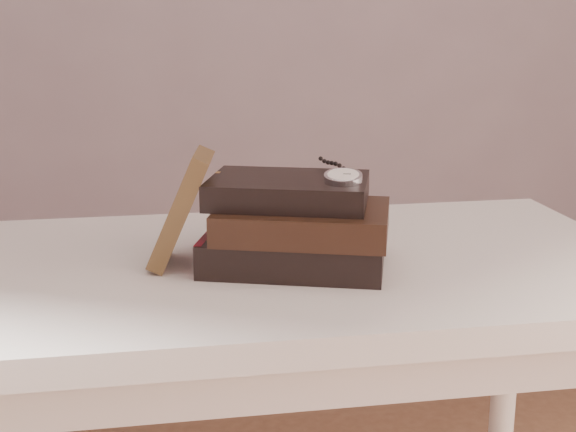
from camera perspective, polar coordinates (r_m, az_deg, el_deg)
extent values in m
cube|color=silver|center=(1.20, 1.71, -3.87)|extent=(1.00, 0.60, 0.04)
cube|color=white|center=(1.22, 1.68, -6.53)|extent=(0.88, 0.49, 0.08)
cylinder|color=white|center=(1.71, 15.18, -12.27)|extent=(0.05, 0.05, 0.71)
cube|color=black|center=(1.15, 0.49, -2.43)|extent=(0.30, 0.25, 0.05)
cube|color=beige|center=(1.15, 0.65, -2.44)|extent=(0.29, 0.23, 0.04)
cube|color=gold|center=(1.20, -5.26, -1.81)|extent=(0.01, 0.01, 0.05)
cube|color=maroon|center=(1.17, -5.51, -2.17)|extent=(0.06, 0.16, 0.05)
cube|color=black|center=(1.13, 1.08, -0.39)|extent=(0.28, 0.23, 0.04)
cube|color=beige|center=(1.13, 1.24, -0.39)|extent=(0.27, 0.22, 0.03)
cube|color=gold|center=(1.17, -4.44, 0.13)|extent=(0.01, 0.01, 0.04)
cube|color=black|center=(1.14, 0.04, 1.84)|extent=(0.26, 0.22, 0.04)
cube|color=beige|center=(1.14, 0.20, 1.84)|extent=(0.25, 0.20, 0.03)
cube|color=gold|center=(1.18, -5.02, 2.24)|extent=(0.01, 0.01, 0.04)
cube|color=#3A2816|center=(1.15, -7.66, 0.53)|extent=(0.11, 0.12, 0.17)
cylinder|color=silver|center=(1.10, 3.97, 2.73)|extent=(0.07, 0.07, 0.02)
cylinder|color=white|center=(1.10, 3.97, 2.97)|extent=(0.06, 0.05, 0.01)
torus|color=silver|center=(1.10, 3.97, 2.94)|extent=(0.06, 0.06, 0.01)
cylinder|color=silver|center=(1.13, 4.09, 3.05)|extent=(0.01, 0.01, 0.01)
cube|color=black|center=(1.11, 4.00, 3.09)|extent=(0.01, 0.01, 0.00)
cube|color=black|center=(1.10, 4.25, 3.02)|extent=(0.01, 0.00, 0.00)
sphere|color=black|center=(1.14, 4.00, 3.41)|extent=(0.01, 0.01, 0.01)
sphere|color=black|center=(1.15, 3.71, 3.63)|extent=(0.01, 0.01, 0.01)
sphere|color=black|center=(1.16, 3.43, 3.76)|extent=(0.01, 0.01, 0.01)
sphere|color=black|center=(1.18, 3.15, 3.81)|extent=(0.01, 0.01, 0.01)
sphere|color=black|center=(1.19, 2.88, 3.85)|extent=(0.01, 0.01, 0.01)
sphere|color=black|center=(1.20, 2.61, 3.95)|extent=(0.01, 0.01, 0.01)
sphere|color=black|center=(1.22, 2.36, 4.13)|extent=(0.01, 0.01, 0.01)
torus|color=silver|center=(1.24, -4.46, 1.09)|extent=(0.05, 0.03, 0.05)
torus|color=silver|center=(1.22, -1.92, 1.01)|extent=(0.05, 0.03, 0.05)
cylinder|color=silver|center=(1.23, -3.20, 1.19)|extent=(0.02, 0.01, 0.00)
cylinder|color=silver|center=(1.30, -4.90, 1.44)|extent=(0.04, 0.11, 0.03)
cylinder|color=silver|center=(1.28, -0.43, 1.29)|extent=(0.04, 0.11, 0.03)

